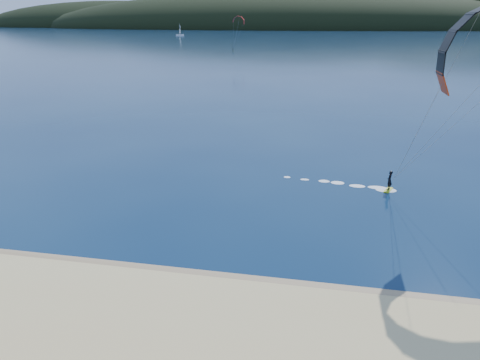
% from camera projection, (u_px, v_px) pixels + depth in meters
% --- Properties ---
extents(ground, '(1800.00, 1800.00, 0.00)m').
position_uv_depth(ground, '(148.00, 324.00, 23.93)').
color(ground, '#081E3D').
rests_on(ground, ground).
extents(wet_sand, '(220.00, 2.50, 0.10)m').
position_uv_depth(wet_sand, '(174.00, 279.00, 28.06)').
color(wet_sand, '#8C7651').
rests_on(wet_sand, ground).
extents(headland, '(1200.00, 310.00, 140.00)m').
position_uv_depth(headland, '(324.00, 28.00, 710.26)').
color(headland, black).
rests_on(headland, ground).
extents(kitesurfer_far, '(7.57, 8.22, 15.64)m').
position_uv_depth(kitesurfer_far, '(238.00, 23.00, 208.73)').
color(kitesurfer_far, '#A7C016').
rests_on(kitesurfer_far, ground).
extents(sailboat, '(7.62, 4.78, 10.64)m').
position_uv_depth(sailboat, '(180.00, 35.00, 413.46)').
color(sailboat, white).
rests_on(sailboat, ground).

